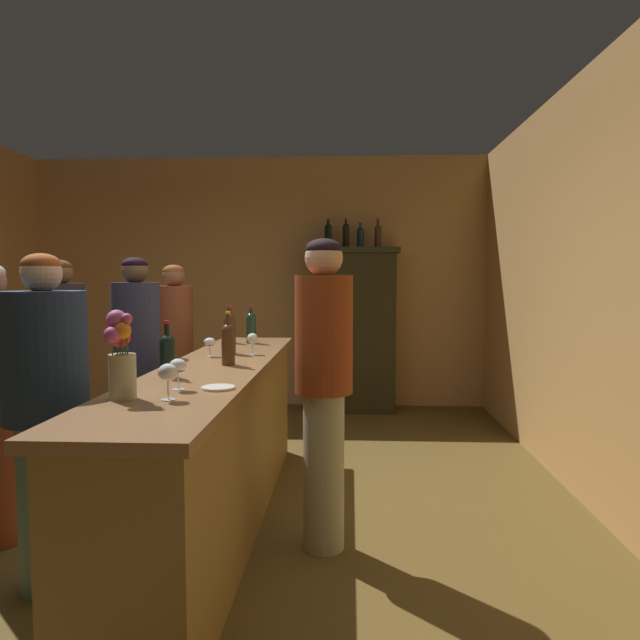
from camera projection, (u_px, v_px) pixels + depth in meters
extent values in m
plane|color=brown|center=(173.00, 523.00, 3.54)|extent=(8.73, 8.73, 0.00)
cube|color=tan|center=(259.00, 282.00, 6.84)|extent=(5.35, 0.12, 2.88)
cube|color=tan|center=(632.00, 288.00, 3.29)|extent=(0.12, 6.84, 2.88)
cube|color=olive|center=(215.00, 451.00, 3.45)|extent=(0.52, 3.06, 0.93)
cube|color=olive|center=(214.00, 370.00, 3.41)|extent=(0.60, 3.19, 0.05)
cube|color=#2B2712|center=(353.00, 330.00, 6.49)|extent=(0.94, 0.41, 1.83)
cube|color=#2A2D17|center=(353.00, 251.00, 6.43)|extent=(1.02, 0.47, 0.06)
cylinder|color=#4C2E17|center=(228.00, 348.00, 3.43)|extent=(0.08, 0.08, 0.21)
sphere|color=#4C2E17|center=(228.00, 330.00, 3.42)|extent=(0.08, 0.08, 0.08)
cylinder|color=#4C2E17|center=(228.00, 322.00, 3.41)|extent=(0.03, 0.03, 0.10)
cylinder|color=gold|center=(228.00, 313.00, 3.41)|extent=(0.03, 0.03, 0.02)
cylinder|color=#402712|center=(231.00, 331.00, 4.59)|extent=(0.07, 0.07, 0.19)
sphere|color=#402712|center=(230.00, 319.00, 4.59)|extent=(0.07, 0.07, 0.07)
cylinder|color=#402712|center=(230.00, 314.00, 4.58)|extent=(0.03, 0.03, 0.07)
cylinder|color=#AB1520|center=(230.00, 309.00, 4.58)|extent=(0.03, 0.03, 0.02)
cylinder|color=#1D3325|center=(251.00, 330.00, 4.58)|extent=(0.08, 0.08, 0.20)
sphere|color=#1D3325|center=(251.00, 318.00, 4.57)|extent=(0.08, 0.08, 0.08)
cylinder|color=#1D3325|center=(251.00, 313.00, 4.57)|extent=(0.03, 0.03, 0.08)
cylinder|color=#A91523|center=(251.00, 307.00, 4.57)|extent=(0.03, 0.03, 0.02)
cylinder|color=#4C2A1E|center=(230.00, 336.00, 3.94)|extent=(0.08, 0.08, 0.24)
sphere|color=#4C2A1E|center=(230.00, 319.00, 3.93)|extent=(0.08, 0.08, 0.08)
cylinder|color=#4C2A1E|center=(230.00, 314.00, 3.93)|extent=(0.03, 0.03, 0.07)
cylinder|color=#AE2226|center=(230.00, 307.00, 3.93)|extent=(0.03, 0.03, 0.02)
cylinder|color=black|center=(167.00, 360.00, 3.01)|extent=(0.08, 0.08, 0.18)
sphere|color=black|center=(167.00, 342.00, 3.00)|extent=(0.08, 0.08, 0.08)
cylinder|color=black|center=(167.00, 333.00, 3.00)|extent=(0.03, 0.03, 0.10)
cylinder|color=#B0171B|center=(167.00, 322.00, 2.99)|extent=(0.03, 0.03, 0.02)
cylinder|color=white|center=(168.00, 400.00, 2.45)|extent=(0.06, 0.06, 0.00)
cylinder|color=white|center=(168.00, 390.00, 2.45)|extent=(0.01, 0.01, 0.08)
ellipsoid|color=white|center=(168.00, 372.00, 2.44)|extent=(0.08, 0.08, 0.07)
cylinder|color=white|center=(210.00, 356.00, 3.80)|extent=(0.06, 0.06, 0.00)
cylinder|color=white|center=(210.00, 351.00, 3.80)|extent=(0.01, 0.01, 0.06)
ellipsoid|color=white|center=(210.00, 342.00, 3.80)|extent=(0.07, 0.07, 0.06)
ellipsoid|color=maroon|center=(210.00, 344.00, 3.80)|extent=(0.06, 0.06, 0.02)
cylinder|color=white|center=(253.00, 354.00, 3.91)|extent=(0.06, 0.06, 0.00)
cylinder|color=white|center=(253.00, 349.00, 3.90)|extent=(0.01, 0.01, 0.07)
ellipsoid|color=white|center=(252.00, 338.00, 3.90)|extent=(0.07, 0.07, 0.07)
cylinder|color=white|center=(178.00, 390.00, 2.67)|extent=(0.06, 0.06, 0.00)
cylinder|color=white|center=(178.00, 381.00, 2.67)|extent=(0.01, 0.01, 0.08)
ellipsoid|color=white|center=(178.00, 366.00, 2.66)|extent=(0.08, 0.08, 0.07)
ellipsoid|color=maroon|center=(178.00, 370.00, 2.66)|extent=(0.06, 0.06, 0.03)
cylinder|color=tan|center=(123.00, 377.00, 2.46)|extent=(0.11, 0.11, 0.19)
cylinder|color=#38602D|center=(127.00, 346.00, 2.44)|extent=(0.01, 0.01, 0.23)
sphere|color=#BE4777|center=(127.00, 319.00, 2.43)|extent=(0.05, 0.05, 0.05)
cylinder|color=#38602D|center=(125.00, 346.00, 2.47)|extent=(0.01, 0.01, 0.22)
sphere|color=red|center=(125.00, 320.00, 2.46)|extent=(0.05, 0.05, 0.05)
cylinder|color=#38602D|center=(120.00, 354.00, 2.47)|extent=(0.01, 0.01, 0.15)
sphere|color=red|center=(120.00, 337.00, 2.47)|extent=(0.09, 0.09, 0.09)
cylinder|color=#38602D|center=(117.00, 346.00, 2.46)|extent=(0.01, 0.01, 0.22)
sphere|color=#BA4F87|center=(117.00, 320.00, 2.45)|extent=(0.09, 0.09, 0.09)
cylinder|color=#38602D|center=(113.00, 354.00, 2.41)|extent=(0.01, 0.01, 0.16)
sphere|color=#B9418C|center=(112.00, 335.00, 2.41)|extent=(0.07, 0.07, 0.07)
cylinder|color=#38602D|center=(123.00, 352.00, 2.44)|extent=(0.01, 0.01, 0.18)
sphere|color=orange|center=(122.00, 330.00, 2.43)|extent=(0.07, 0.07, 0.07)
cylinder|color=white|center=(218.00, 388.00, 2.69)|extent=(0.16, 0.16, 0.01)
cylinder|color=black|center=(328.00, 238.00, 6.43)|extent=(0.08, 0.08, 0.22)
sphere|color=black|center=(328.00, 228.00, 6.42)|extent=(0.08, 0.08, 0.08)
cylinder|color=black|center=(328.00, 224.00, 6.42)|extent=(0.03, 0.03, 0.08)
cylinder|color=red|center=(328.00, 219.00, 6.42)|extent=(0.03, 0.03, 0.02)
cylinder|color=black|center=(346.00, 237.00, 6.42)|extent=(0.07, 0.07, 0.23)
sphere|color=black|center=(346.00, 227.00, 6.41)|extent=(0.07, 0.07, 0.07)
cylinder|color=black|center=(346.00, 223.00, 6.41)|extent=(0.03, 0.03, 0.08)
cylinder|color=#B1221E|center=(346.00, 219.00, 6.41)|extent=(0.03, 0.03, 0.02)
cylinder|color=#17233B|center=(360.00, 239.00, 6.42)|extent=(0.08, 0.08, 0.19)
sphere|color=#17233B|center=(360.00, 231.00, 6.41)|extent=(0.08, 0.08, 0.08)
cylinder|color=#17233B|center=(360.00, 227.00, 6.41)|extent=(0.03, 0.03, 0.09)
cylinder|color=gold|center=(361.00, 222.00, 6.40)|extent=(0.03, 0.03, 0.02)
cylinder|color=#42281E|center=(378.00, 238.00, 6.40)|extent=(0.07, 0.07, 0.21)
sphere|color=#42281E|center=(378.00, 228.00, 6.40)|extent=(0.07, 0.07, 0.07)
cylinder|color=#42281E|center=(378.00, 224.00, 6.39)|extent=(0.03, 0.03, 0.09)
cylinder|color=#AE1D21|center=(378.00, 219.00, 6.39)|extent=(0.03, 0.03, 0.02)
cylinder|color=#506A54|center=(49.00, 505.00, 2.78)|extent=(0.28, 0.28, 0.82)
cylinder|color=#1D2C44|center=(44.00, 356.00, 2.73)|extent=(0.39, 0.39, 0.61)
sphere|color=#D6B28C|center=(41.00, 273.00, 2.70)|extent=(0.18, 0.18, 0.18)
ellipsoid|color=#9D4C1C|center=(41.00, 264.00, 2.70)|extent=(0.18, 0.18, 0.10)
cylinder|color=gray|center=(139.00, 437.00, 3.91)|extent=(0.22, 0.22, 0.86)
cylinder|color=#2C2E48|center=(136.00, 328.00, 3.85)|extent=(0.31, 0.31, 0.61)
sphere|color=brown|center=(135.00, 270.00, 3.83)|extent=(0.17, 0.17, 0.17)
ellipsoid|color=black|center=(135.00, 264.00, 3.82)|extent=(0.17, 0.17, 0.10)
cylinder|color=#2C3528|center=(65.00, 431.00, 4.12)|extent=(0.23, 0.23, 0.83)
cylinder|color=#2F232C|center=(62.00, 328.00, 4.06)|extent=(0.32, 0.32, 0.63)
sphere|color=brown|center=(60.00, 272.00, 4.03)|extent=(0.17, 0.17, 0.17)
ellipsoid|color=#572F15|center=(60.00, 267.00, 4.03)|extent=(0.16, 0.16, 0.09)
cylinder|color=brown|center=(176.00, 404.00, 5.00)|extent=(0.22, 0.22, 0.82)
cylinder|color=brown|center=(175.00, 321.00, 4.95)|extent=(0.31, 0.31, 0.61)
sphere|color=#925E42|center=(174.00, 276.00, 4.92)|extent=(0.19, 0.19, 0.19)
ellipsoid|color=#965426|center=(174.00, 271.00, 4.92)|extent=(0.18, 0.18, 0.10)
cylinder|color=#9C9D84|center=(324.00, 471.00, 3.19)|extent=(0.23, 0.23, 0.87)
cylinder|color=maroon|center=(324.00, 334.00, 3.14)|extent=(0.31, 0.31, 0.64)
sphere|color=#D9A582|center=(324.00, 258.00, 3.11)|extent=(0.21, 0.21, 0.21)
ellipsoid|color=black|center=(324.00, 249.00, 3.11)|extent=(0.20, 0.20, 0.11)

